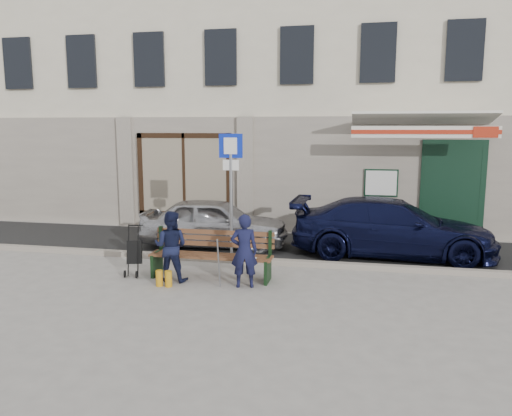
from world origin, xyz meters
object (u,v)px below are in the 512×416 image
(car_silver, at_px, (214,223))
(bench, at_px, (209,255))
(stroller, at_px, (134,253))
(woman, at_px, (171,246))
(car_navy, at_px, (392,228))
(man, at_px, (244,251))
(parking_sign, at_px, (231,176))

(car_silver, height_order, bench, car_silver)
(car_silver, relative_size, stroller, 3.60)
(car_silver, relative_size, woman, 2.64)
(car_navy, distance_m, bench, 4.36)
(bench, distance_m, man, 0.92)
(bench, relative_size, stroller, 2.42)
(woman, bearing_deg, parking_sign, -114.88)
(parking_sign, bearing_deg, man, -69.14)
(car_navy, distance_m, woman, 5.07)
(car_navy, xyz_separation_m, woman, (-4.24, -2.79, 0.02))
(parking_sign, height_order, stroller, parking_sign)
(bench, bearing_deg, parking_sign, 85.92)
(parking_sign, xyz_separation_m, stroller, (-1.60, -1.49, -1.43))
(car_navy, bearing_deg, parking_sign, 109.36)
(stroller, bearing_deg, parking_sign, 26.37)
(woman, bearing_deg, bench, -155.55)
(car_silver, xyz_separation_m, stroller, (-0.89, -2.60, -0.17))
(car_silver, relative_size, car_navy, 0.79)
(bench, distance_m, woman, 0.76)
(woman, xyz_separation_m, stroller, (-0.85, 0.20, -0.24))
(car_silver, bearing_deg, car_navy, -95.63)
(man, height_order, woman, man)
(car_silver, distance_m, car_navy, 4.20)
(stroller, bearing_deg, car_navy, 10.46)
(car_silver, bearing_deg, bench, -171.55)
(man, bearing_deg, car_navy, -148.37)
(bench, bearing_deg, woman, -154.68)
(car_silver, xyz_separation_m, parking_sign, (0.71, -1.12, 1.26))
(car_navy, distance_m, parking_sign, 3.85)
(car_navy, height_order, stroller, car_navy)
(parking_sign, distance_m, stroller, 2.61)
(man, distance_m, stroller, 2.33)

